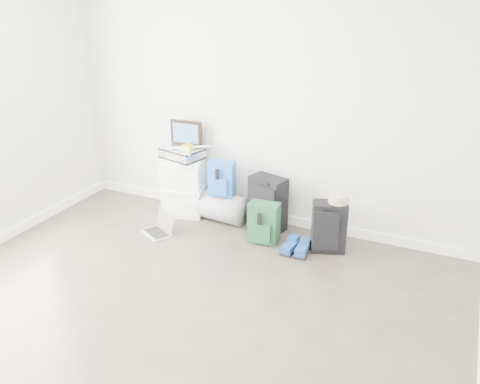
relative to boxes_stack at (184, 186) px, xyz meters
The scene contains 14 objects.
ground 2.47m from the boxes_stack, 68.38° to the right, with size 5.00×5.00×0.00m, color #363127.
room_envelope 2.80m from the boxes_stack, 68.23° to the right, with size 4.52×5.02×2.71m.
boxes_stack is the anchor object (origin of this frame).
briefcase 0.39m from the boxes_stack, ahead, with size 0.42×0.31×0.12m, color #B2B2B7.
painting 0.60m from the boxes_stack, 90.00° to the left, with size 0.38×0.04×0.28m.
drone 0.48m from the boxes_stack, 14.04° to the right, with size 0.46×0.46×0.05m.
duffel_bag 0.52m from the boxes_stack, ahead, with size 0.32×0.32×0.52m, color gray.
blue_backpack 0.52m from the boxes_stack, ahead, with size 0.29×0.23×0.38m.
large_suitcase 1.01m from the boxes_stack, ahead, with size 0.42×0.33×0.59m.
green_backpack 1.12m from the boxes_stack, 14.15° to the right, with size 0.31×0.24×0.42m.
carry_on 1.74m from the boxes_stack, ahead, with size 0.37×0.31×0.52m.
shoes 1.53m from the boxes_stack, 13.08° to the right, with size 0.26×0.29×0.09m.
rolled_rug 1.80m from the boxes_stack, ahead, with size 0.20×0.20×0.60m, color gray.
laptop 0.62m from the boxes_stack, 87.98° to the right, with size 0.40×0.37×0.23m.
Camera 1 is at (1.89, -2.28, 2.48)m, focal length 38.00 mm.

